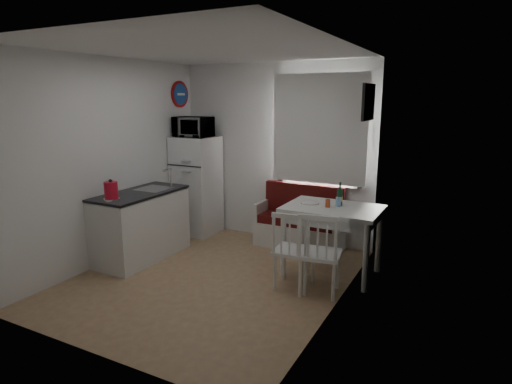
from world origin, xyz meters
TOP-DOWN VIEW (x-y plane):
  - floor at (0.00, 0.00)m, footprint 3.00×3.50m
  - ceiling at (0.00, 0.00)m, footprint 3.00×3.50m
  - wall_back at (0.00, 1.75)m, footprint 3.00×0.02m
  - wall_front at (0.00, -1.75)m, footprint 3.00×0.02m
  - wall_left at (-1.50, 0.00)m, footprint 0.02×3.50m
  - wall_right at (1.50, 0.00)m, footprint 0.02×3.50m
  - window at (0.70, 1.72)m, footprint 1.22×0.06m
  - curtain at (0.70, 1.65)m, footprint 1.35×0.02m
  - kitchen_counter at (-1.20, 0.16)m, footprint 0.62×1.32m
  - wall_sign at (-1.47, 1.45)m, footprint 0.03×0.40m
  - picture_frame at (1.48, 1.10)m, footprint 0.04×0.52m
  - bench at (0.51, 1.51)m, footprint 1.25×0.48m
  - dining_table at (1.20, 0.79)m, footprint 1.12×0.79m
  - chair_left at (0.95, 0.13)m, footprint 0.45×0.44m
  - chair_right at (1.25, 0.12)m, footprint 0.50×0.48m
  - fridge at (-1.18, 1.40)m, footprint 0.61×0.61m
  - microwave at (-1.18, 1.35)m, footprint 0.55×0.37m
  - kettle at (-1.15, -0.38)m, footprint 0.19×0.19m
  - wine_bottle at (1.25, 0.89)m, footprint 0.07×0.07m
  - drinking_glass_orange at (1.15, 0.74)m, footprint 0.06×0.06m
  - drinking_glass_blue at (1.25, 0.84)m, footprint 0.06×0.06m
  - plate at (0.90, 0.81)m, footprint 0.22×0.22m

SIDE VIEW (x-z plane):
  - floor at x=0.00m, z-range -0.01..0.01m
  - bench at x=0.51m, z-range -0.15..0.74m
  - kitchen_counter at x=-1.20m, z-range -0.12..1.04m
  - chair_left at x=0.95m, z-range 0.32..0.80m
  - chair_right at x=1.25m, z-range 0.33..0.82m
  - dining_table at x=1.20m, z-range 0.32..1.16m
  - fridge at x=-1.18m, z-range 0.00..1.52m
  - plate at x=0.90m, z-range 0.84..0.86m
  - drinking_glass_orange at x=1.15m, z-range 0.84..0.93m
  - drinking_glass_blue at x=1.25m, z-range 0.84..0.95m
  - wine_bottle at x=1.25m, z-range 0.84..1.12m
  - kettle at x=-1.15m, z-range 0.90..1.15m
  - wall_back at x=0.00m, z-range 0.00..2.60m
  - wall_front at x=0.00m, z-range 0.00..2.60m
  - wall_left at x=-1.50m, z-range 0.00..2.60m
  - wall_right at x=1.50m, z-range 0.00..2.60m
  - window at x=0.70m, z-range 0.89..2.36m
  - microwave at x=-1.18m, z-range 1.52..1.82m
  - curtain at x=0.70m, z-range 0.93..2.42m
  - picture_frame at x=1.48m, z-range 1.84..2.26m
  - wall_sign at x=-1.47m, z-range 1.95..2.35m
  - ceiling at x=0.00m, z-range 2.59..2.61m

